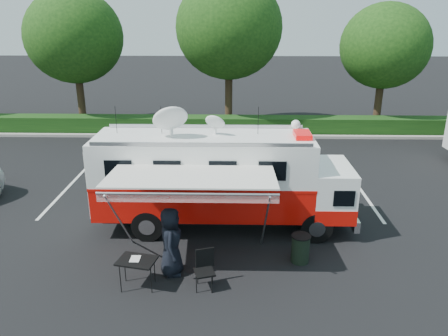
{
  "coord_description": "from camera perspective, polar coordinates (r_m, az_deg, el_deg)",
  "views": [
    {
      "loc": [
        0.31,
        -13.21,
        6.83
      ],
      "look_at": [
        0.0,
        0.5,
        1.9
      ],
      "focal_mm": 35.0,
      "sensor_mm": 36.0,
      "label": 1
    }
  ],
  "objects": [
    {
      "name": "trash_bin",
      "position": [
        12.91,
        9.95,
        -10.3
      ],
      "size": [
        0.56,
        0.56,
        0.84
      ],
      "color": "black",
      "rests_on": "ground_plane"
    },
    {
      "name": "stall_lines",
      "position": [
        17.61,
        -1.44,
        -3.04
      ],
      "size": [
        24.12,
        5.5,
        0.01
      ],
      "color": "silver",
      "rests_on": "ground_plane"
    },
    {
      "name": "folding_chair",
      "position": [
        11.62,
        -2.54,
        -12.58
      ],
      "size": [
        0.62,
        0.65,
        1.04
      ],
      "color": "black",
      "rests_on": "ground_plane"
    },
    {
      "name": "awning",
      "position": [
        11.69,
        -4.34,
        -1.65
      ],
      "size": [
        4.55,
        2.37,
        2.75
      ],
      "color": "silver",
      "rests_on": "ground_plane"
    },
    {
      "name": "back_border",
      "position": [
        26.19,
        3.24,
        15.74
      ],
      "size": [
        60.0,
        6.14,
        8.87
      ],
      "color": "#9E998E",
      "rests_on": "ground_plane"
    },
    {
      "name": "ground_plane",
      "position": [
        14.87,
        -0.04,
        -7.56
      ],
      "size": [
        120.0,
        120.0,
        0.0
      ],
      "primitive_type": "plane",
      "color": "black",
      "rests_on": "ground"
    },
    {
      "name": "person",
      "position": [
        12.52,
        -6.76,
        -13.45
      ],
      "size": [
        0.7,
        1.0,
        1.95
      ],
      "primitive_type": "imported",
      "rotation": [
        0.0,
        0.0,
        1.65
      ],
      "color": "black",
      "rests_on": "ground_plane"
    },
    {
      "name": "folding_table",
      "position": [
        11.7,
        -11.33,
        -11.87
      ],
      "size": [
        1.08,
        0.87,
        0.82
      ],
      "color": "black",
      "rests_on": "ground_plane"
    },
    {
      "name": "command_truck",
      "position": [
        14.17,
        -0.34,
        -1.39
      ],
      "size": [
        8.34,
        2.3,
        4.01
      ],
      "color": "black",
      "rests_on": "ground_plane"
    }
  ]
}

